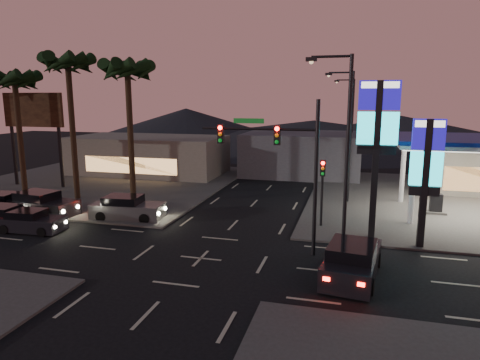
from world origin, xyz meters
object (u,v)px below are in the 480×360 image
(car_lane_a_front, at_px, (30,222))
(suv_station, at_px, (352,261))
(pylon_sign_short, at_px, (426,164))
(car_lane_b_front, at_px, (127,208))
(pylon_sign_tall, at_px, (378,128))
(car_lane_b_rear, at_px, (2,204))
(traffic_signal_mast, at_px, (282,154))
(car_lane_b_mid, at_px, (41,205))
(car_lane_a_mid, at_px, (4,218))

(car_lane_a_front, bearing_deg, suv_station, -5.86)
(pylon_sign_short, distance_m, car_lane_b_front, 18.74)
(pylon_sign_tall, bearing_deg, car_lane_b_rear, -177.71)
(pylon_sign_short, height_order, traffic_signal_mast, traffic_signal_mast)
(suv_station, bearing_deg, car_lane_b_mid, 166.17)
(car_lane_a_front, height_order, car_lane_a_mid, car_lane_a_mid)
(pylon_sign_tall, height_order, car_lane_b_rear, pylon_sign_tall)
(car_lane_b_mid, xyz_separation_m, suv_station, (20.97, -5.16, 0.00))
(pylon_sign_short, relative_size, car_lane_b_front, 1.39)
(car_lane_a_mid, xyz_separation_m, car_lane_b_front, (6.45, 3.83, 0.08))
(car_lane_b_mid, relative_size, suv_station, 1.01)
(pylon_sign_short, distance_m, car_lane_a_front, 23.18)
(pylon_sign_tall, bearing_deg, car_lane_b_front, 179.86)
(pylon_sign_short, height_order, car_lane_a_front, pylon_sign_short)
(traffic_signal_mast, bearing_deg, car_lane_a_mid, -179.07)
(car_lane_a_front, distance_m, car_lane_b_mid, 3.71)
(car_lane_a_front, bearing_deg, car_lane_a_mid, 175.69)
(car_lane_b_front, bearing_deg, car_lane_b_mid, -172.75)
(pylon_sign_tall, xyz_separation_m, pylon_sign_short, (2.50, -1.00, -1.74))
(pylon_sign_tall, bearing_deg, pylon_sign_short, -21.80)
(car_lane_a_front, bearing_deg, pylon_sign_short, 7.44)
(car_lane_a_front, relative_size, car_lane_b_front, 0.83)
(suv_station, bearing_deg, pylon_sign_tall, 80.07)
(traffic_signal_mast, xyz_separation_m, car_lane_a_mid, (-17.50, -0.28, -4.57))
(car_lane_b_front, height_order, car_lane_b_mid, car_lane_b_mid)
(traffic_signal_mast, bearing_deg, car_lane_a_front, -178.35)
(car_lane_a_front, xyz_separation_m, suv_station, (19.09, -1.96, 0.16))
(traffic_signal_mast, distance_m, suv_station, 6.27)
(pylon_sign_short, bearing_deg, suv_station, -125.73)
(car_lane_a_front, distance_m, car_lane_b_rear, 5.71)
(traffic_signal_mast, distance_m, car_lane_b_front, 12.45)
(suv_station, bearing_deg, traffic_signal_mast, 147.06)
(pylon_sign_tall, relative_size, car_lane_a_front, 2.15)
(pylon_sign_tall, bearing_deg, car_lane_a_mid, -170.32)
(pylon_sign_short, relative_size, car_lane_a_front, 1.67)
(pylon_sign_tall, distance_m, suv_station, 8.22)
(car_lane_b_front, distance_m, car_lane_b_rear, 9.28)
(pylon_sign_tall, relative_size, car_lane_a_mid, 2.03)
(car_lane_a_mid, bearing_deg, car_lane_a_front, -4.31)
(car_lane_b_front, relative_size, car_lane_b_rear, 1.08)
(car_lane_b_front, bearing_deg, car_lane_a_front, -137.36)
(car_lane_a_front, relative_size, car_lane_a_mid, 0.94)
(car_lane_b_mid, bearing_deg, car_lane_b_front, 7.25)
(traffic_signal_mast, xyz_separation_m, car_lane_b_front, (-11.05, 3.55, -4.49))
(car_lane_b_rear, height_order, suv_station, suv_station)
(car_lane_a_front, xyz_separation_m, car_lane_a_mid, (-2.11, 0.16, 0.04))
(pylon_sign_short, bearing_deg, car_lane_b_mid, 179.42)
(car_lane_a_mid, bearing_deg, car_lane_b_front, 30.73)
(pylon_sign_tall, xyz_separation_m, traffic_signal_mast, (-4.74, -3.51, -1.17))
(pylon_sign_short, relative_size, car_lane_b_mid, 1.31)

